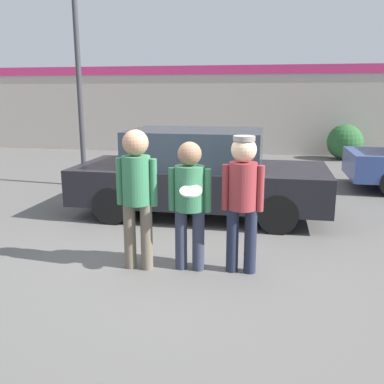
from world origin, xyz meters
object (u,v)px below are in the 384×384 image
at_px(person_left, 137,187).
at_px(shrub, 345,142).
at_px(person_middle_with_frisbee, 190,195).
at_px(street_lamp, 84,36).
at_px(person_right, 243,192).
at_px(parked_car_near, 199,173).

xyz_separation_m(person_left, shrub, (3.94, 10.01, -0.47)).
distance_m(person_middle_with_frisbee, street_lamp, 6.03).
height_order(person_right, shrub, person_right).
xyz_separation_m(person_middle_with_frisbee, parked_car_near, (-0.32, 2.51, -0.19)).
xyz_separation_m(person_right, street_lamp, (-3.92, 4.39, 2.40)).
relative_size(parked_car_near, street_lamp, 0.80).
bearing_deg(person_left, shrub, 68.51).
bearing_deg(street_lamp, person_left, -59.75).
bearing_deg(shrub, parked_car_near, -116.00).
bearing_deg(shrub, street_lamp, -140.10).
height_order(person_middle_with_frisbee, parked_car_near, person_middle_with_frisbee).
bearing_deg(parked_car_near, person_right, -68.78).
distance_m(person_left, person_middle_with_frisbee, 0.66).
xyz_separation_m(person_left, person_middle_with_frisbee, (0.64, 0.09, -0.10)).
xyz_separation_m(person_middle_with_frisbee, shrub, (3.30, 9.92, -0.38)).
bearing_deg(person_middle_with_frisbee, parked_car_near, 97.20).
xyz_separation_m(parked_car_near, street_lamp, (-2.96, 1.92, 2.65)).
xyz_separation_m(parked_car_near, shrub, (3.62, 7.42, -0.18)).
xyz_separation_m(person_middle_with_frisbee, street_lamp, (-3.28, 4.43, 2.46)).
bearing_deg(street_lamp, shrub, 39.90).
distance_m(person_left, street_lamp, 5.73).
height_order(parked_car_near, street_lamp, street_lamp).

